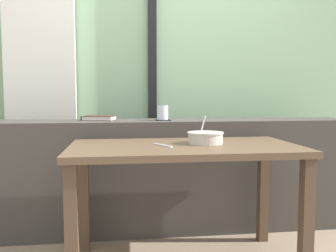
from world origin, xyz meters
TOP-DOWN VIEW (x-y plane):
  - outdoor_backdrop at (0.00, 1.17)m, footprint 4.80×0.08m
  - curtain_left_panel at (-0.90, 1.07)m, footprint 0.56×0.06m
  - window_divider_post at (0.01, 1.10)m, footprint 0.07×0.05m
  - dark_console_ledge at (0.00, 0.55)m, footprint 2.80×0.39m
  - breakfast_table at (0.09, -0.04)m, footprint 1.25×0.66m
  - coaster_square at (0.03, 0.51)m, footprint 0.10×0.10m
  - juice_glass at (0.03, 0.51)m, footprint 0.07×0.07m
  - closed_book at (-0.41, 0.60)m, footprint 0.25×0.19m
  - soup_bowl at (0.21, 0.00)m, footprint 0.21×0.21m
  - fork_utensil at (-0.04, -0.06)m, footprint 0.09×0.16m

SIDE VIEW (x-z plane):
  - dark_console_ledge at x=0.00m, z-range 0.00..0.79m
  - breakfast_table at x=0.09m, z-range 0.24..0.93m
  - fork_utensil at x=-0.04m, z-range 0.69..0.69m
  - soup_bowl at x=0.21m, z-range 0.64..0.80m
  - coaster_square at x=0.03m, z-range 0.79..0.79m
  - closed_book at x=-0.41m, z-range 0.79..0.82m
  - juice_glass at x=0.03m, z-range 0.79..0.89m
  - curtain_left_panel at x=-0.90m, z-range 0.00..2.50m
  - window_divider_post at x=0.01m, z-range 0.00..2.60m
  - outdoor_backdrop at x=0.00m, z-range 0.00..2.80m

